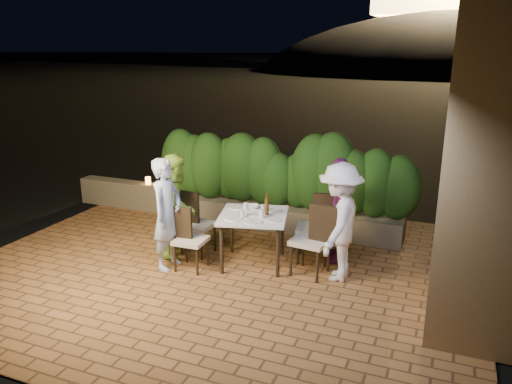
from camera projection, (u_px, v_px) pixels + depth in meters
The scene contains 30 objects.
ground at pixel (206, 282), 6.67m from camera, with size 400.00×400.00×0.00m, color black.
terrace_floor at pixel (222, 271), 7.13m from camera, with size 7.00×6.00×0.15m, color brown.
window_pane at pixel (451, 128), 6.41m from camera, with size 0.08×1.00×1.40m, color black.
window_frame at pixel (450, 128), 6.42m from camera, with size 0.06×1.15×1.55m, color black.
planter at pixel (278, 216), 8.58m from camera, with size 4.20×0.55×0.40m, color brown.
hedge at pixel (279, 174), 8.37m from camera, with size 4.00×0.70×1.10m, color #1D4212, non-canonical shape.
parapet at pixel (132, 195), 9.64m from camera, with size 2.20×0.30×0.50m, color brown.
hill at pixel (452, 106), 60.41m from camera, with size 52.00×40.00×22.00m, color black.
dining_table at pixel (253, 239), 7.09m from camera, with size 0.93×0.93×0.75m, color white, non-canonical shape.
plate_nw at pixel (234, 219), 6.79m from camera, with size 0.24×0.24×0.01m, color white.
plate_sw at pixel (237, 207), 7.26m from camera, with size 0.24×0.24×0.01m, color white.
plate_ne at pixel (273, 220), 6.75m from camera, with size 0.20×0.20×0.01m, color white.
plate_se at pixel (273, 210), 7.13m from camera, with size 0.22×0.22×0.01m, color white.
plate_centre at pixel (253, 214), 6.99m from camera, with size 0.21×0.21×0.01m, color white.
plate_front at pixel (253, 222), 6.67m from camera, with size 0.24×0.24×0.01m, color white.
glass_nw at pixel (242, 213), 6.86m from camera, with size 0.06×0.06×0.10m, color silver.
glass_sw at pixel (246, 206), 7.15m from camera, with size 0.06×0.06×0.11m, color silver.
glass_ne at pixel (261, 213), 6.83m from camera, with size 0.07×0.07×0.12m, color silver.
glass_se at pixel (263, 208), 7.09m from camera, with size 0.06×0.06×0.10m, color silver.
beer_bottle at pixel (267, 204), 6.93m from camera, with size 0.06×0.06×0.31m, color #4A2C0C, non-canonical shape.
bowl at pixel (252, 207), 7.24m from camera, with size 0.19×0.19×0.05m, color white.
chair_left_front at pixel (191, 239), 6.91m from camera, with size 0.42×0.42×0.90m, color black, non-canonical shape.
chair_left_back at pixel (198, 224), 7.43m from camera, with size 0.44×0.44×0.95m, color black, non-canonical shape.
chair_right_front at pixel (311, 239), 6.73m from camera, with size 0.47×0.47×1.02m, color black, non-canonical shape.
chair_right_back at pixel (313, 227), 7.17m from camera, with size 0.47×0.47×1.02m, color black, non-canonical shape.
diner_blue at pixel (167, 214), 6.88m from camera, with size 0.57×0.38×1.58m, color silver.
diner_green at pixel (178, 204), 7.36m from camera, with size 0.75×0.58×1.53m, color #A4D743.
diner_white at pixel (340, 222), 6.54m from camera, with size 1.03×0.59×1.59m, color white.
diner_purple at pixel (338, 210), 7.12m from camera, with size 0.90×0.37×1.53m, color #73266D.
parapet_lamp at pixel (148, 181), 9.41m from camera, with size 0.10×0.10×0.14m, color orange.
Camera 1 is at (2.90, -5.36, 3.02)m, focal length 35.00 mm.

